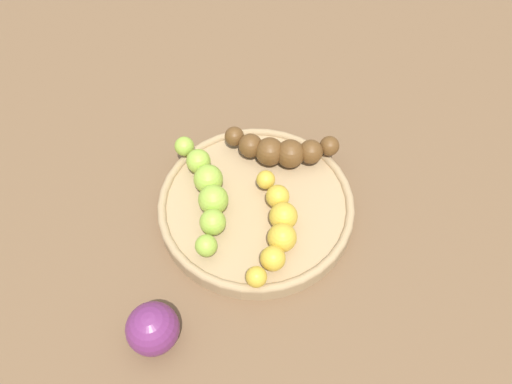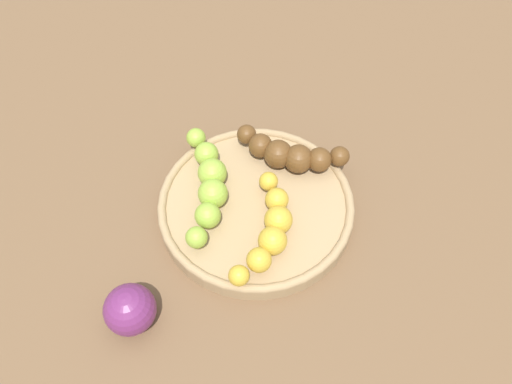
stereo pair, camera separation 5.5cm
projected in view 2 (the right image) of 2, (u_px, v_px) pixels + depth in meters
ground_plane at (256, 211)px, 0.58m from camera, size 2.40×2.40×0.00m
fruit_bowl at (256, 205)px, 0.57m from camera, size 0.23×0.23×0.02m
banana_green at (208, 183)px, 0.56m from camera, size 0.16×0.06×0.03m
banana_spotted at (270, 229)px, 0.53m from camera, size 0.13×0.09×0.03m
banana_overripe at (289, 153)px, 0.59m from camera, size 0.09×0.12×0.03m
plum_purple at (130, 310)px, 0.48m from camera, size 0.05×0.05×0.05m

